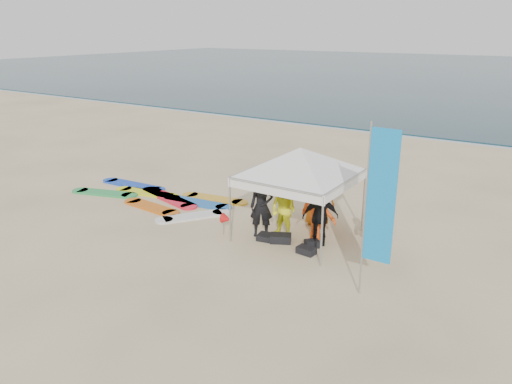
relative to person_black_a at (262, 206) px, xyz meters
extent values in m
plane|color=beige|center=(0.00, -2.50, -0.86)|extent=(120.00, 120.00, 0.00)
cube|color=silver|center=(0.00, 15.70, -0.86)|extent=(160.00, 1.20, 0.01)
imported|color=black|center=(0.00, 0.00, 0.00)|extent=(0.75, 0.66, 1.72)
imported|color=yellow|center=(0.56, 0.23, -0.07)|extent=(0.83, 0.68, 1.59)
imported|color=#F55215|center=(1.39, 0.65, 0.01)|extent=(1.25, 0.89, 1.75)
imported|color=black|center=(1.62, 0.30, -0.06)|extent=(1.01, 0.84, 1.61)
imported|color=#C66311|center=(0.93, 1.58, 0.08)|extent=(0.99, 0.72, 1.88)
imported|color=red|center=(2.73, 1.10, -0.36)|extent=(0.45, 0.97, 1.01)
cylinder|color=#A5A5A8|center=(-0.50, 1.90, 0.03)|extent=(0.05, 0.05, 1.79)
cylinder|color=#A5A5A8|center=(2.18, 1.90, 0.03)|extent=(0.05, 0.05, 1.79)
cylinder|color=#A5A5A8|center=(-0.50, -0.78, 0.03)|extent=(0.05, 0.05, 1.79)
cylinder|color=#A5A5A8|center=(2.18, -0.78, 0.03)|extent=(0.05, 0.05, 1.79)
cube|color=white|center=(0.84, -0.78, 0.80)|extent=(2.78, 0.02, 0.24)
cube|color=white|center=(0.84, 1.90, 0.80)|extent=(2.78, 0.02, 0.24)
cube|color=white|center=(-0.50, 0.56, 0.80)|extent=(0.02, 2.78, 0.24)
cube|color=white|center=(2.18, 0.56, 0.80)|extent=(0.02, 2.78, 0.24)
pyramid|color=white|center=(0.84, 0.56, 1.64)|extent=(3.79, 3.79, 0.71)
cylinder|color=#A5A5A8|center=(3.47, -1.51, 1.02)|extent=(0.04, 0.04, 3.77)
cube|color=#0D86D7|center=(3.78, -1.51, 1.40)|extent=(0.59, 0.03, 2.80)
cylinder|color=#A5A5A8|center=(-0.92, -0.53, -0.56)|extent=(0.02, 0.02, 0.60)
cone|color=red|center=(-0.80, -0.53, -0.36)|extent=(0.28, 0.28, 0.28)
cube|color=black|center=(0.67, -0.09, -0.75)|extent=(0.66, 0.58, 0.22)
cube|color=black|center=(1.58, -0.36, -0.77)|extent=(0.49, 0.34, 0.18)
cube|color=black|center=(0.29, -0.17, -0.78)|extent=(0.56, 0.48, 0.16)
cube|color=black|center=(1.52, 0.06, -0.76)|extent=(0.44, 0.44, 0.20)
cube|color=#2163B1|center=(-3.17, 1.07, -0.83)|extent=(2.06, 0.74, 0.07)
cube|color=gold|center=(-2.93, 1.68, -0.83)|extent=(1.94, 0.82, 0.07)
cube|color=blue|center=(-6.35, 1.30, -0.83)|extent=(2.29, 0.68, 0.07)
cube|color=red|center=(-4.30, 0.93, -0.83)|extent=(2.42, 1.13, 0.07)
cube|color=#D26011|center=(-4.14, -0.05, -0.83)|extent=(1.87, 0.70, 0.07)
cube|color=silver|center=(-2.49, 0.04, -0.83)|extent=(1.48, 1.76, 0.07)
cube|color=green|center=(-6.51, 0.10, -0.83)|extent=(1.99, 1.08, 0.07)
cube|color=yellow|center=(-5.29, 0.92, -0.83)|extent=(2.00, 0.83, 0.07)
camera|label=1|loc=(6.80, -10.79, 4.65)|focal=35.00mm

